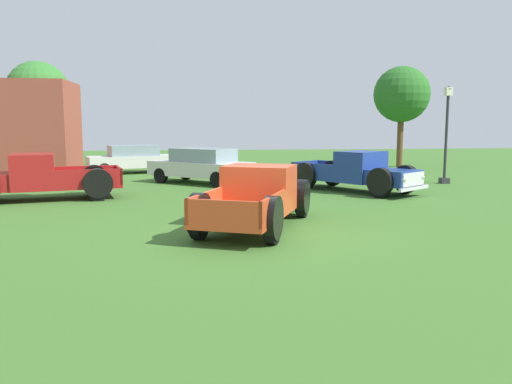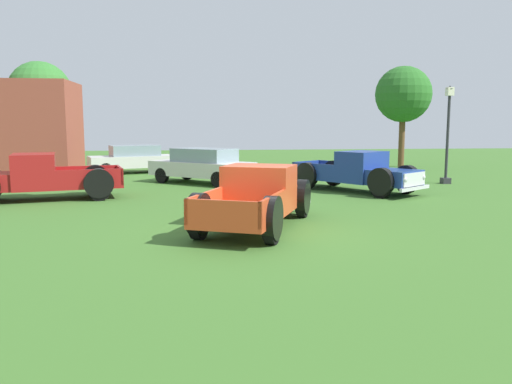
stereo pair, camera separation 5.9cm
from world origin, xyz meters
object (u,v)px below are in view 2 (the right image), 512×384
at_px(sedan_distant_b, 202,165).
at_px(sedan_distant_a, 133,159).
at_px(trash_can, 357,170).
at_px(oak_tree_west, 40,93).
at_px(pickup_truck_behind_right, 32,178).
at_px(pickup_truck_behind_left, 363,173).
at_px(lamp_post_near, 448,133).
at_px(oak_tree_east, 403,95).
at_px(pickup_truck_foreground, 260,196).

bearing_deg(sedan_distant_b, sedan_distant_a, 123.99).
xyz_separation_m(trash_can, oak_tree_west, (-16.28, 8.27, 3.89)).
height_order(trash_can, oak_tree_west, oak_tree_west).
relative_size(pickup_truck_behind_right, trash_can, 5.78).
relative_size(pickup_truck_behind_right, sedan_distant_b, 1.16).
bearing_deg(trash_can, sedan_distant_a, 155.90).
bearing_deg(pickup_truck_behind_left, sedan_distant_b, 148.42).
bearing_deg(trash_can, oak_tree_west, 153.05).
height_order(pickup_truck_behind_right, oak_tree_west, oak_tree_west).
xyz_separation_m(lamp_post_near, trash_can, (-3.40, 1.82, -1.73)).
bearing_deg(lamp_post_near, sedan_distant_a, 154.89).
distance_m(pickup_truck_behind_right, oak_tree_east, 21.78).
distance_m(pickup_truck_foreground, oak_tree_east, 20.42).
height_order(sedan_distant_a, trash_can, sedan_distant_a).
bearing_deg(trash_can, oak_tree_east, 54.12).
xyz_separation_m(sedan_distant_a, sedan_distant_b, (3.58, -5.30, 0.03)).
xyz_separation_m(pickup_truck_behind_right, trash_can, (13.00, 4.87, -0.28)).
distance_m(pickup_truck_foreground, sedan_distant_a, 15.63).
height_order(pickup_truck_behind_right, oak_tree_east, oak_tree_east).
xyz_separation_m(sedan_distant_b, oak_tree_west, (-9.10, 8.77, 3.56)).
bearing_deg(sedan_distant_b, pickup_truck_behind_left, -31.58).
relative_size(sedan_distant_b, oak_tree_east, 0.79).
bearing_deg(trash_can, pickup_truck_foreground, -120.33).
distance_m(pickup_truck_behind_right, lamp_post_near, 16.75).
bearing_deg(oak_tree_east, oak_tree_west, 176.25).
relative_size(trash_can, oak_tree_west, 0.15).
xyz_separation_m(pickup_truck_behind_left, pickup_truck_behind_right, (-11.84, -0.68, 0.01)).
distance_m(sedan_distant_a, sedan_distant_b, 6.40).
height_order(sedan_distant_a, sedan_distant_b, sedan_distant_b).
relative_size(pickup_truck_foreground, trash_can, 5.62).
xyz_separation_m(trash_can, oak_tree_east, (4.98, 6.88, 3.85)).
bearing_deg(oak_tree_east, pickup_truck_foreground, -122.68).
distance_m(lamp_post_near, oak_tree_west, 22.22).
xyz_separation_m(sedan_distant_a, lamp_post_near, (14.15, -6.63, 1.44)).
xyz_separation_m(pickup_truck_behind_right, lamp_post_near, (16.40, 3.05, 1.46)).
relative_size(pickup_truck_behind_left, lamp_post_near, 1.22).
distance_m(pickup_truck_foreground, oak_tree_west, 21.37).
xyz_separation_m(sedan_distant_b, oak_tree_east, (12.16, 7.38, 3.52)).
height_order(pickup_truck_foreground, trash_can, pickup_truck_foreground).
xyz_separation_m(pickup_truck_foreground, oak_tree_west, (-10.40, 18.31, 3.63)).
bearing_deg(pickup_truck_behind_right, oak_tree_west, 103.98).
relative_size(pickup_truck_behind_left, oak_tree_east, 0.86).
relative_size(sedan_distant_b, oak_tree_west, 0.77).
bearing_deg(sedan_distant_a, pickup_truck_foreground, -71.80).
xyz_separation_m(oak_tree_east, oak_tree_west, (-21.25, 1.39, 0.03)).
bearing_deg(sedan_distant_a, pickup_truck_behind_left, -43.18).
height_order(pickup_truck_foreground, pickup_truck_behind_left, pickup_truck_behind_left).
relative_size(pickup_truck_behind_right, sedan_distant_a, 1.15).
bearing_deg(pickup_truck_behind_left, sedan_distant_a, 136.82).
xyz_separation_m(pickup_truck_behind_left, oak_tree_west, (-15.11, 12.47, 3.62)).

